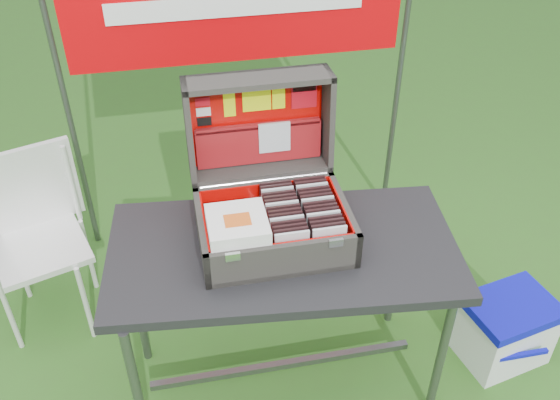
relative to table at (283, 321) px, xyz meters
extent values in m
plane|color=#2E671E|center=(0.01, 0.05, -0.40)|extent=(80.00, 80.00, 0.00)
cube|color=#252528|center=(0.00, 0.00, 0.38)|extent=(1.34, 0.77, 0.04)
cylinder|color=#59595B|center=(0.58, -0.26, -0.02)|extent=(0.04, 0.04, 0.76)
cylinder|color=#59595B|center=(-0.58, 0.26, -0.02)|extent=(0.04, 0.04, 0.76)
cylinder|color=#59595B|center=(0.58, 0.26, -0.02)|extent=(0.04, 0.04, 0.76)
cube|color=#59595B|center=(0.00, 0.00, -0.28)|extent=(1.14, 0.03, 0.03)
cube|color=#494540|center=(-0.03, 0.03, 0.41)|extent=(0.55, 0.39, 0.02)
cube|color=#494540|center=(-0.03, -0.15, 0.48)|extent=(0.55, 0.02, 0.15)
cube|color=#494540|center=(-0.03, 0.22, 0.48)|extent=(0.55, 0.02, 0.15)
cube|color=#494540|center=(-0.29, 0.03, 0.48)|extent=(0.02, 0.39, 0.15)
cube|color=#494540|center=(0.24, 0.03, 0.48)|extent=(0.02, 0.39, 0.15)
cube|color=red|center=(-0.03, 0.03, 0.43)|extent=(0.50, 0.35, 0.01)
cube|color=silver|center=(-0.20, -0.16, 0.54)|extent=(0.05, 0.01, 0.03)
cube|color=silver|center=(0.15, -0.16, 0.54)|extent=(0.05, 0.01, 0.03)
cylinder|color=silver|center=(-0.03, 0.23, 0.55)|extent=(0.49, 0.02, 0.02)
cube|color=#494540|center=(-0.03, 0.37, 0.73)|extent=(0.55, 0.05, 0.39)
cube|color=#494540|center=(-0.03, 0.32, 0.92)|extent=(0.55, 0.15, 0.03)
cube|color=#494540|center=(-0.03, 0.30, 0.55)|extent=(0.55, 0.15, 0.03)
cube|color=#494540|center=(-0.29, 0.31, 0.74)|extent=(0.02, 0.17, 0.40)
cube|color=#494540|center=(0.24, 0.31, 0.74)|extent=(0.02, 0.17, 0.40)
cube|color=red|center=(-0.03, 0.36, 0.74)|extent=(0.50, 0.03, 0.34)
cube|color=red|center=(-0.03, -0.14, 0.49)|extent=(0.50, 0.01, 0.12)
cube|color=red|center=(-0.03, 0.20, 0.49)|extent=(0.50, 0.01, 0.12)
cube|color=red|center=(-0.28, 0.03, 0.49)|extent=(0.01, 0.35, 0.12)
cube|color=red|center=(0.22, 0.03, 0.49)|extent=(0.01, 0.35, 0.12)
cube|color=maroon|center=(-0.03, 0.34, 0.65)|extent=(0.48, 0.04, 0.16)
cube|color=maroon|center=(-0.03, 0.33, 0.72)|extent=(0.47, 0.02, 0.02)
cube|color=silver|center=(0.03, 0.32, 0.68)|extent=(0.12, 0.02, 0.12)
cube|color=#1933B2|center=(-0.23, 0.36, 0.87)|extent=(0.05, 0.01, 0.03)
cube|color=red|center=(-0.23, 0.36, 0.83)|extent=(0.05, 0.01, 0.03)
cube|color=white|center=(-0.23, 0.36, 0.79)|extent=(0.05, 0.01, 0.03)
cube|color=black|center=(-0.23, 0.36, 0.75)|extent=(0.05, 0.01, 0.03)
cube|color=#D9EB0C|center=(-0.13, 0.36, 0.82)|extent=(0.04, 0.01, 0.11)
cube|color=#D9EB0C|center=(-0.03, 0.36, 0.82)|extent=(0.11, 0.01, 0.08)
cube|color=#D9EB0C|center=(0.06, 0.36, 0.82)|extent=(0.05, 0.01, 0.08)
cube|color=red|center=(0.15, 0.36, 0.82)|extent=(0.10, 0.01, 0.10)
cube|color=black|center=(0.15, 0.36, 0.85)|extent=(0.09, 0.00, 0.02)
cube|color=silver|center=(0.01, -0.12, 0.50)|extent=(0.12, 0.01, 0.14)
cube|color=black|center=(0.01, -0.10, 0.50)|extent=(0.12, 0.01, 0.14)
cube|color=black|center=(0.01, -0.07, 0.50)|extent=(0.12, 0.01, 0.14)
cube|color=black|center=(0.01, -0.05, 0.50)|extent=(0.12, 0.01, 0.14)
cube|color=silver|center=(0.01, -0.03, 0.50)|extent=(0.12, 0.01, 0.14)
cube|color=black|center=(0.01, -0.01, 0.50)|extent=(0.12, 0.01, 0.14)
cube|color=black|center=(0.01, 0.01, 0.50)|extent=(0.12, 0.01, 0.14)
cube|color=black|center=(0.01, 0.03, 0.50)|extent=(0.12, 0.01, 0.14)
cube|color=silver|center=(0.01, 0.05, 0.50)|extent=(0.12, 0.01, 0.14)
cube|color=black|center=(0.01, 0.08, 0.50)|extent=(0.12, 0.01, 0.14)
cube|color=black|center=(0.01, 0.10, 0.50)|extent=(0.12, 0.01, 0.14)
cube|color=black|center=(0.01, 0.12, 0.50)|extent=(0.12, 0.01, 0.14)
cube|color=silver|center=(0.01, 0.14, 0.50)|extent=(0.12, 0.01, 0.14)
cube|color=black|center=(0.01, 0.16, 0.50)|extent=(0.12, 0.01, 0.14)
cube|color=black|center=(0.01, 0.18, 0.50)|extent=(0.12, 0.01, 0.14)
cube|color=silver|center=(0.14, -0.12, 0.50)|extent=(0.12, 0.01, 0.14)
cube|color=black|center=(0.14, -0.10, 0.50)|extent=(0.12, 0.01, 0.14)
cube|color=black|center=(0.14, -0.07, 0.50)|extent=(0.12, 0.01, 0.14)
cube|color=black|center=(0.14, -0.05, 0.50)|extent=(0.12, 0.01, 0.14)
cube|color=silver|center=(0.14, -0.03, 0.50)|extent=(0.12, 0.01, 0.14)
cube|color=black|center=(0.14, -0.01, 0.50)|extent=(0.12, 0.01, 0.14)
cube|color=black|center=(0.14, 0.01, 0.50)|extent=(0.12, 0.01, 0.14)
cube|color=black|center=(0.14, 0.03, 0.50)|extent=(0.12, 0.01, 0.14)
cube|color=silver|center=(0.14, 0.05, 0.50)|extent=(0.12, 0.01, 0.14)
cube|color=black|center=(0.14, 0.08, 0.50)|extent=(0.12, 0.01, 0.14)
cube|color=black|center=(0.14, 0.10, 0.50)|extent=(0.12, 0.01, 0.14)
cube|color=black|center=(0.14, 0.12, 0.50)|extent=(0.12, 0.01, 0.14)
cube|color=silver|center=(0.14, 0.14, 0.50)|extent=(0.12, 0.01, 0.14)
cube|color=black|center=(0.14, 0.16, 0.50)|extent=(0.12, 0.01, 0.14)
cube|color=black|center=(0.14, 0.18, 0.50)|extent=(0.12, 0.01, 0.14)
cube|color=white|center=(-0.17, -0.04, 0.55)|extent=(0.20, 0.20, 0.00)
cube|color=white|center=(-0.17, -0.04, 0.56)|extent=(0.20, 0.20, 0.00)
cube|color=white|center=(-0.17, -0.04, 0.56)|extent=(0.20, 0.20, 0.00)
cube|color=white|center=(-0.17, -0.04, 0.57)|extent=(0.20, 0.20, 0.00)
cube|color=white|center=(-0.17, -0.04, 0.57)|extent=(0.20, 0.20, 0.00)
cube|color=white|center=(-0.17, -0.04, 0.58)|extent=(0.20, 0.20, 0.00)
cube|color=white|center=(-0.17, -0.04, 0.58)|extent=(0.20, 0.20, 0.00)
cube|color=white|center=(-0.17, -0.04, 0.59)|extent=(0.20, 0.20, 0.00)
cube|color=white|center=(-0.17, -0.04, 0.59)|extent=(0.20, 0.20, 0.00)
cube|color=white|center=(-0.17, -0.04, 0.60)|extent=(0.20, 0.20, 0.01)
cube|color=#D85919|center=(-0.17, -0.05, 0.60)|extent=(0.09, 0.07, 0.00)
cube|color=white|center=(1.01, -0.05, -0.26)|extent=(0.41, 0.34, 0.29)
cube|color=#0B0DBB|center=(1.01, -0.05, -0.09)|extent=(0.43, 0.36, 0.05)
cube|color=#0B0DBB|center=(1.01, -0.20, -0.22)|extent=(0.23, 0.02, 0.02)
cube|color=silver|center=(-1.00, 0.60, 0.04)|extent=(0.50, 0.50, 0.03)
cube|color=silver|center=(-1.00, 0.79, 0.25)|extent=(0.38, 0.15, 0.41)
cylinder|color=silver|center=(-1.17, 0.44, -0.18)|extent=(0.02, 0.02, 0.44)
cylinder|color=silver|center=(-0.83, 0.44, -0.18)|extent=(0.02, 0.02, 0.44)
cylinder|color=silver|center=(-1.17, 0.77, -0.18)|extent=(0.02, 0.02, 0.44)
cylinder|color=silver|center=(-0.83, 0.77, -0.18)|extent=(0.02, 0.02, 0.44)
cylinder|color=silver|center=(-0.83, 0.79, 0.24)|extent=(0.02, 0.02, 0.41)
cube|color=#A06F3C|center=(0.62, 0.60, -0.19)|extent=(0.43, 0.21, 0.43)
cylinder|color=#59595B|center=(-0.84, 1.15, 0.45)|extent=(0.03, 0.03, 1.70)
cylinder|color=#59595B|center=(0.86, 1.15, 0.45)|extent=(0.03, 0.03, 1.70)
cube|color=#C10107|center=(0.01, 1.14, 0.90)|extent=(1.60, 0.02, 0.55)
cube|color=white|center=(0.01, 1.13, 0.90)|extent=(1.20, 0.00, 0.10)
camera|label=1|loc=(-0.35, -1.68, 1.93)|focal=40.00mm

